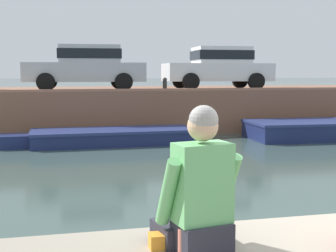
# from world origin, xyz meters

# --- Properties ---
(ground_plane) EXTENTS (400.00, 400.00, 0.00)m
(ground_plane) POSITION_xyz_m (0.00, 5.86, 0.00)
(ground_plane) COLOR #384C47
(far_quay_wall) EXTENTS (60.00, 6.00, 1.50)m
(far_quay_wall) POSITION_xyz_m (0.00, 14.72, 0.75)
(far_quay_wall) COLOR brown
(far_quay_wall) RESTS_ON ground
(far_wall_coping) EXTENTS (60.00, 0.24, 0.08)m
(far_wall_coping) POSITION_xyz_m (0.00, 11.84, 1.54)
(far_wall_coping) COLOR #9F6C52
(far_wall_coping) RESTS_ON far_quay_wall
(boat_moored_central_navy) EXTENTS (5.65, 1.71, 0.44)m
(boat_moored_central_navy) POSITION_xyz_m (-1.01, 10.31, 0.22)
(boat_moored_central_navy) COLOR navy
(boat_moored_central_navy) RESTS_ON ground
(car_left_inner_silver) EXTENTS (4.13, 2.07, 1.54)m
(car_left_inner_silver) POSITION_xyz_m (-1.36, 13.13, 2.35)
(car_left_inner_silver) COLOR #B7BABC
(car_left_inner_silver) RESTS_ON far_quay_wall
(car_centre_white) EXTENTS (3.94, 1.99, 1.54)m
(car_centre_white) POSITION_xyz_m (3.47, 13.13, 2.35)
(car_centre_white) COLOR white
(car_centre_white) RESTS_ON far_quay_wall
(mooring_bollard_mid) EXTENTS (0.15, 0.15, 0.45)m
(mooring_bollard_mid) POSITION_xyz_m (1.17, 11.97, 1.74)
(mooring_bollard_mid) COLOR #2D2B28
(mooring_bollard_mid) RESTS_ON far_quay_wall
(person_seated_left) EXTENTS (0.57, 0.58, 0.97)m
(person_seated_left) POSITION_xyz_m (-1.41, -0.51, 1.28)
(person_seated_left) COLOR #282833
(person_seated_left) RESTS_ON near_quay
(bottle_drink) EXTENTS (0.06, 0.06, 0.20)m
(bottle_drink) POSITION_xyz_m (-1.54, -0.60, 1.00)
(bottle_drink) COLOR #E07F6B
(bottle_drink) RESTS_ON near_quay
(snack_bag) EXTENTS (0.18, 0.12, 0.10)m
(snack_bag) POSITION_xyz_m (-1.64, -0.43, 0.96)
(snack_bag) COLOR orange
(snack_bag) RESTS_ON near_quay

